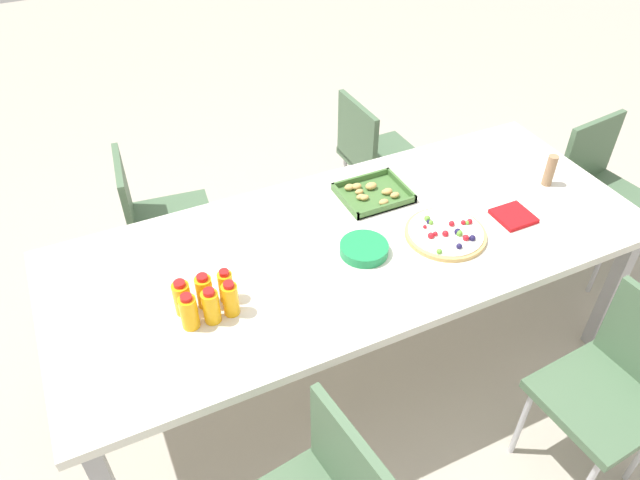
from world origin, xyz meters
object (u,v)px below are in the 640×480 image
(plate_stack, at_px, (364,249))
(juice_bottle_5, at_px, (226,286))
(chair_far_left, at_px, (156,217))
(chair_near_right, at_px, (617,384))
(juice_bottle_0, at_px, (189,312))
(fruit_pizza, at_px, (446,233))
(chair_far_right, at_px, (374,153))
(juice_bottle_4, at_px, (204,291))
(juice_bottle_2, at_px, (230,299))
(juice_bottle_3, at_px, (182,298))
(party_table, at_px, (354,251))
(juice_bottle_1, at_px, (211,306))
(cardboard_tube, at_px, (550,170))
(snack_tray, at_px, (373,194))
(napkin_stack, at_px, (513,216))
(chair_end, at_px, (600,185))

(plate_stack, bearing_deg, juice_bottle_5, -178.91)
(plate_stack, bearing_deg, chair_far_left, 125.61)
(chair_near_right, distance_m, juice_bottle_5, 1.46)
(juice_bottle_0, bearing_deg, fruit_pizza, 1.45)
(chair_far_right, distance_m, juice_bottle_4, 1.60)
(juice_bottle_5, relative_size, fruit_pizza, 0.42)
(juice_bottle_2, relative_size, plate_stack, 0.75)
(chair_far_left, bearing_deg, juice_bottle_0, 2.59)
(chair_near_right, xyz_separation_m, juice_bottle_3, (-1.35, 0.78, 0.31))
(juice_bottle_0, bearing_deg, party_table, 12.24)
(juice_bottle_1, xyz_separation_m, cardboard_tube, (1.61, 0.14, 0.01))
(cardboard_tube, bearing_deg, chair_far_right, 112.58)
(party_table, bearing_deg, snack_tray, 47.93)
(juice_bottle_4, bearing_deg, chair_far_left, 90.40)
(snack_tray, distance_m, napkin_stack, 0.60)
(juice_bottle_1, distance_m, juice_bottle_3, 0.11)
(fruit_pizza, bearing_deg, snack_tray, 110.23)
(snack_tray, bearing_deg, juice_bottle_4, -159.57)
(party_table, relative_size, juice_bottle_5, 17.51)
(juice_bottle_2, distance_m, juice_bottle_4, 0.10)
(chair_near_right, relative_size, fruit_pizza, 2.52)
(juice_bottle_5, bearing_deg, napkin_stack, -2.95)
(chair_end, relative_size, juice_bottle_3, 5.73)
(juice_bottle_3, height_order, juice_bottle_4, juice_bottle_3)
(juice_bottle_4, height_order, plate_stack, juice_bottle_4)
(cardboard_tube, bearing_deg, juice_bottle_2, -174.87)
(snack_tray, height_order, plate_stack, plate_stack)
(party_table, height_order, juice_bottle_3, juice_bottle_3)
(juice_bottle_5, bearing_deg, juice_bottle_3, 177.91)
(chair_near_right, bearing_deg, plate_stack, 34.52)
(juice_bottle_1, bearing_deg, party_table, 14.19)
(chair_near_right, xyz_separation_m, juice_bottle_2, (-1.20, 0.71, 0.31))
(chair_far_left, relative_size, chair_end, 1.00)
(fruit_pizza, height_order, cardboard_tube, cardboard_tube)
(juice_bottle_3, bearing_deg, chair_near_right, -30.07)
(chair_near_right, height_order, juice_bottle_0, juice_bottle_0)
(juice_bottle_3, distance_m, plate_stack, 0.72)
(juice_bottle_5, bearing_deg, fruit_pizza, -2.55)
(juice_bottle_2, relative_size, juice_bottle_4, 1.02)
(chair_near_right, distance_m, chair_end, 1.31)
(juice_bottle_5, bearing_deg, plate_stack, 1.09)
(chair_end, relative_size, cardboard_tube, 5.60)
(juice_bottle_2, xyz_separation_m, juice_bottle_4, (-0.07, 0.08, -0.00))
(juice_bottle_0, height_order, plate_stack, juice_bottle_0)
(chair_near_right, height_order, juice_bottle_1, juice_bottle_1)
(chair_far_left, xyz_separation_m, juice_bottle_0, (-0.07, -0.98, 0.31))
(fruit_pizza, bearing_deg, chair_near_right, -68.96)
(juice_bottle_2, xyz_separation_m, cardboard_tube, (1.54, 0.14, 0.01))
(party_table, height_order, juice_bottle_0, juice_bottle_0)
(chair_near_right, xyz_separation_m, chair_end, (0.88, 0.97, 0.00))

